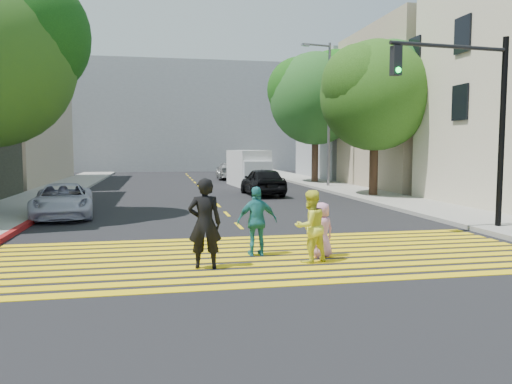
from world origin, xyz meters
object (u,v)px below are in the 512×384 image
object	(u,v)px
traffic_signal	(473,106)
pedestrian_woman	(310,226)
tree_right_near	(376,90)
tree_right_far	(317,94)
white_sedan	(63,201)
silver_car	(229,171)
white_van	(249,169)
pedestrian_child	(322,230)
dark_car_near	(263,181)
pedestrian_extra	(257,221)
pedestrian_man	(205,223)
dark_car_parked	(257,173)

from	to	relation	value
traffic_signal	pedestrian_woman	bearing A→B (deg)	-159.00
tree_right_near	tree_right_far	world-z (taller)	tree_right_far
white_sedan	traffic_signal	xyz separation A→B (m)	(12.91, -5.86, 3.24)
tree_right_near	pedestrian_woman	world-z (taller)	tree_right_near
silver_car	white_van	world-z (taller)	white_van
tree_right_far	white_sedan	distance (m)	21.76
tree_right_far	silver_car	xyz separation A→B (m)	(-5.54, 6.10, -5.74)
pedestrian_child	white_van	xyz separation A→B (m)	(2.15, 21.81, 0.49)
dark_car_near	tree_right_far	bearing A→B (deg)	-126.84
white_van	white_sedan	bearing A→B (deg)	-129.56
silver_car	traffic_signal	size ratio (longest dim) A/B	0.80
tree_right_near	white_van	bearing A→B (deg)	120.43
pedestrian_woman	dark_car_near	world-z (taller)	pedestrian_woman
silver_car	white_van	xyz separation A→B (m)	(0.33, -7.64, 0.46)
pedestrian_extra	pedestrian_man	bearing A→B (deg)	35.26
dark_car_near	tree_right_near	bearing A→B (deg)	156.66
tree_right_far	tree_right_near	bearing A→B (deg)	-90.64
tree_right_far	dark_car_parked	xyz separation A→B (m)	(-3.69, 3.42, -5.81)
pedestrian_woman	pedestrian_extra	distance (m)	1.40
white_sedan	white_van	distance (m)	16.45
tree_right_near	silver_car	world-z (taller)	tree_right_near
tree_right_far	silver_car	size ratio (longest dim) A/B	2.01
pedestrian_woman	white_van	distance (m)	22.39
white_van	tree_right_near	bearing A→B (deg)	-63.92
pedestrian_man	pedestrian_woman	world-z (taller)	pedestrian_man
dark_car_parked	white_van	bearing A→B (deg)	-105.71
tree_right_near	pedestrian_man	size ratio (longest dim) A/B	4.18
dark_car_parked	white_van	xyz separation A→B (m)	(-1.52, -4.96, 0.53)
tree_right_far	white_van	distance (m)	7.58
pedestrian_man	white_van	xyz separation A→B (m)	(4.97, 22.37, 0.16)
dark_car_near	white_van	bearing A→B (deg)	-95.54
tree_right_near	traffic_signal	bearing A→B (deg)	-98.88
tree_right_near	white_van	distance (m)	10.99
silver_car	traffic_signal	xyz separation A→B (m)	(3.77, -26.93, 3.18)
white_sedan	white_van	world-z (taller)	white_van
pedestrian_woman	pedestrian_extra	size ratio (longest dim) A/B	0.98
pedestrian_man	traffic_signal	xyz separation A→B (m)	(8.41, 3.08, 2.88)
pedestrian_child	pedestrian_man	bearing A→B (deg)	-6.97
pedestrian_man	dark_car_near	size ratio (longest dim) A/B	0.44
pedestrian_man	white_sedan	world-z (taller)	pedestrian_man
tree_right_near	silver_car	distance (m)	17.87
pedestrian_extra	dark_car_parked	size ratio (longest dim) A/B	0.45
pedestrian_man	white_sedan	distance (m)	10.01
pedestrian_extra	dark_car_parked	distance (m)	26.77
pedestrian_woman	white_sedan	world-z (taller)	pedestrian_woman
tree_right_far	white_van	xyz separation A→B (m)	(-5.21, -1.54, -5.28)
tree_right_near	tree_right_far	size ratio (longest dim) A/B	0.86
pedestrian_extra	white_sedan	size ratio (longest dim) A/B	0.37
pedestrian_extra	traffic_signal	world-z (taller)	traffic_signal
pedestrian_child	dark_car_parked	world-z (taller)	pedestrian_child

